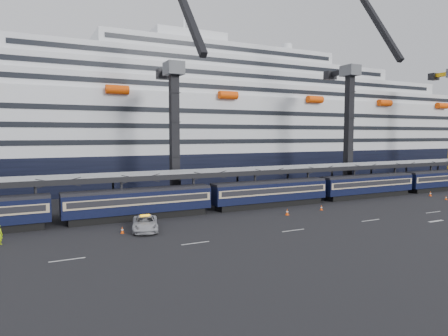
# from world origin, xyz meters

# --- Properties ---
(ground) EXTENTS (260.00, 260.00, 0.00)m
(ground) POSITION_xyz_m (0.00, 0.00, 0.00)
(ground) COLOR black
(ground) RESTS_ON ground
(lane_markings) EXTENTS (111.00, 4.27, 0.02)m
(lane_markings) POSITION_xyz_m (8.15, -5.23, 0.01)
(lane_markings) COLOR beige
(lane_markings) RESTS_ON ground
(train) EXTENTS (133.05, 3.00, 4.05)m
(train) POSITION_xyz_m (-4.65, 10.00, 2.20)
(train) COLOR black
(train) RESTS_ON ground
(canopy) EXTENTS (130.00, 6.25, 5.53)m
(canopy) POSITION_xyz_m (0.00, 14.00, 5.25)
(canopy) COLOR gray
(canopy) RESTS_ON ground
(cruise_ship) EXTENTS (214.09, 28.84, 34.00)m
(cruise_ship) POSITION_xyz_m (-1.08, 45.99, 12.34)
(cruise_ship) COLOR black
(cruise_ship) RESTS_ON ground
(crane_dark_near) EXTENTS (4.50, 17.75, 35.08)m
(crane_dark_near) POSITION_xyz_m (-20.00, 18.59, 11.93)
(crane_dark_near) COLOR #4D5054
(crane_dark_near) RESTS_ON ground
(crane_dark_mid) EXTENTS (4.50, 18.24, 39.64)m
(crane_dark_mid) POSITION_xyz_m (15.00, 17.59, 13.36)
(crane_dark_mid) COLOR #4D5054
(crane_dark_mid) RESTS_ON ground
(pickup_truck) EXTENTS (4.21, 6.51, 1.67)m
(pickup_truck) POSITION_xyz_m (-29.08, 3.41, 0.83)
(pickup_truck) COLOR #A8A9AF
(pickup_truck) RESTS_ON ground
(traffic_cone_b) EXTENTS (0.37, 0.37, 0.75)m
(traffic_cone_b) POSITION_xyz_m (-31.67, 3.33, 0.37)
(traffic_cone_b) COLOR #FF4D08
(traffic_cone_b) RESTS_ON ground
(traffic_cone_c) EXTENTS (0.43, 0.43, 0.86)m
(traffic_cone_c) POSITION_xyz_m (-9.50, 3.53, 0.43)
(traffic_cone_c) COLOR #FF4D08
(traffic_cone_c) RESTS_ON ground
(traffic_cone_d) EXTENTS (0.37, 0.37, 0.75)m
(traffic_cone_d) POSITION_xyz_m (-3.02, 4.23, 0.37)
(traffic_cone_d) COLOR #FF4D08
(traffic_cone_d) RESTS_ON ground
(traffic_cone_e) EXTENTS (0.42, 0.42, 0.84)m
(traffic_cone_e) POSITION_xyz_m (23.21, 6.15, 0.42)
(traffic_cone_e) COLOR #FF4D08
(traffic_cone_e) RESTS_ON ground
(traffic_cone_f) EXTENTS (0.34, 0.34, 0.69)m
(traffic_cone_f) POSITION_xyz_m (21.76, 2.20, 0.34)
(traffic_cone_f) COLOR #FF4D08
(traffic_cone_f) RESTS_ON ground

